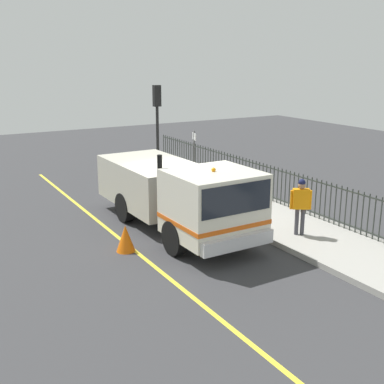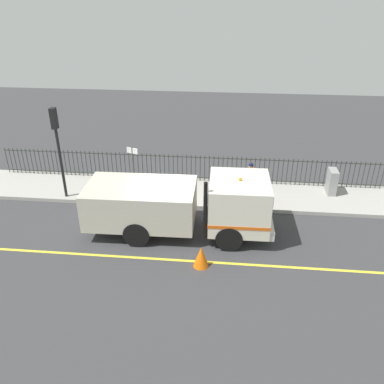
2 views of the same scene
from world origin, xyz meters
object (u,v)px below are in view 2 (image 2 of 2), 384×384
at_px(traffic_cone, 201,257).
at_px(street_sign, 133,168).
at_px(worker_standing, 250,177).
at_px(utility_cabinet, 332,182).
at_px(traffic_light_near, 57,135).
at_px(work_truck, 190,203).

bearing_deg(traffic_cone, street_sign, 38.12).
bearing_deg(worker_standing, traffic_cone, 12.82).
relative_size(worker_standing, utility_cabinet, 1.50).
distance_m(traffic_light_near, utility_cabinet, 11.97).
distance_m(work_truck, street_sign, 3.28).
height_order(traffic_light_near, street_sign, traffic_light_near).
bearing_deg(street_sign, worker_standing, -81.59).
bearing_deg(street_sign, utility_cabinet, -79.35).
relative_size(work_truck, street_sign, 2.77).
distance_m(utility_cabinet, street_sign, 8.73).
bearing_deg(utility_cabinet, work_truck, 121.14).
bearing_deg(traffic_light_near, work_truck, 70.25).
relative_size(utility_cabinet, traffic_cone, 1.49).
xyz_separation_m(traffic_light_near, utility_cabinet, (1.52, -11.66, -2.25)).
xyz_separation_m(utility_cabinet, street_sign, (-1.60, 8.52, 0.99)).
bearing_deg(traffic_light_near, traffic_cone, 57.14).
xyz_separation_m(worker_standing, street_sign, (-0.72, 4.87, 0.53)).
height_order(work_truck, traffic_cone, work_truck).
xyz_separation_m(worker_standing, traffic_light_near, (-0.63, 8.01, 1.78)).
xyz_separation_m(worker_standing, traffic_cone, (-4.75, 1.70, -0.81)).
height_order(work_truck, utility_cabinet, work_truck).
distance_m(worker_standing, traffic_cone, 5.11).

